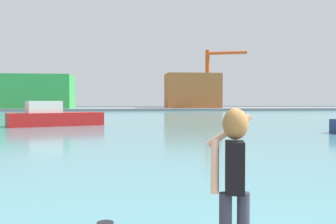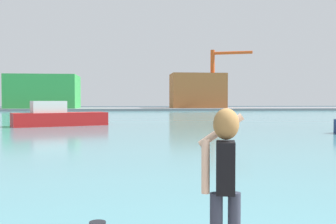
{
  "view_description": "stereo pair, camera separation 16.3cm",
  "coord_description": "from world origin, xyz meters",
  "px_view_note": "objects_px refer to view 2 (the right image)",
  "views": [
    {
      "loc": [
        -2.26,
        -3.19,
        2.31
      ],
      "look_at": [
        -0.92,
        7.79,
        1.99
      ],
      "focal_mm": 41.9,
      "sensor_mm": 36.0,
      "label": 1
    },
    {
      "loc": [
        -2.09,
        -3.21,
        2.31
      ],
      "look_at": [
        -0.92,
        7.79,
        1.99
      ],
      "focal_mm": 41.9,
      "sensor_mm": 36.0,
      "label": 2
    }
  ],
  "objects_px": {
    "person_photographer": "(225,170)",
    "boat_moored": "(58,117)",
    "warehouse_left": "(44,92)",
    "warehouse_right": "(198,91)",
    "port_crane": "(217,73)"
  },
  "relations": [
    {
      "from": "warehouse_left",
      "to": "warehouse_right",
      "type": "height_order",
      "value": "warehouse_right"
    },
    {
      "from": "boat_moored",
      "to": "warehouse_left",
      "type": "relative_size",
      "value": 0.56
    },
    {
      "from": "boat_moored",
      "to": "warehouse_right",
      "type": "bearing_deg",
      "value": 45.93
    },
    {
      "from": "person_photographer",
      "to": "warehouse_left",
      "type": "xyz_separation_m",
      "value": [
        -20.14,
        89.85,
        2.83
      ]
    },
    {
      "from": "boat_moored",
      "to": "person_photographer",
      "type": "bearing_deg",
      "value": -99.31
    },
    {
      "from": "warehouse_right",
      "to": "boat_moored",
      "type": "bearing_deg",
      "value": -112.15
    },
    {
      "from": "port_crane",
      "to": "warehouse_right",
      "type": "bearing_deg",
      "value": 142.33
    },
    {
      "from": "port_crane",
      "to": "warehouse_left",
      "type": "bearing_deg",
      "value": 175.74
    },
    {
      "from": "person_photographer",
      "to": "warehouse_left",
      "type": "height_order",
      "value": "warehouse_left"
    },
    {
      "from": "person_photographer",
      "to": "boat_moored",
      "type": "height_order",
      "value": "boat_moored"
    },
    {
      "from": "warehouse_left",
      "to": "warehouse_right",
      "type": "relative_size",
      "value": 1.21
    },
    {
      "from": "person_photographer",
      "to": "boat_moored",
      "type": "distance_m",
      "value": 33.13
    },
    {
      "from": "person_photographer",
      "to": "warehouse_left",
      "type": "bearing_deg",
      "value": 26.45
    },
    {
      "from": "person_photographer",
      "to": "warehouse_left",
      "type": "relative_size",
      "value": 0.11
    },
    {
      "from": "boat_moored",
      "to": "warehouse_left",
      "type": "xyz_separation_m",
      "value": [
        -12.91,
        57.52,
        3.55
      ]
    }
  ]
}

